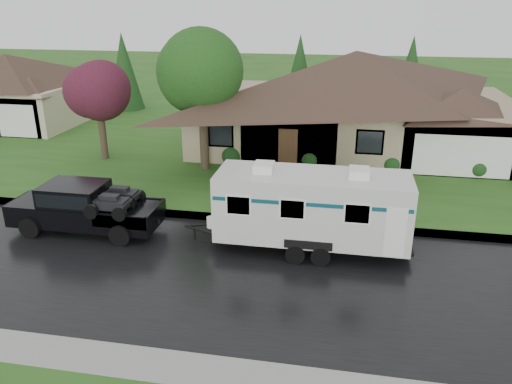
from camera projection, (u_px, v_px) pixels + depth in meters
ground at (291, 251)px, 17.97m from camera, size 140.00×140.00×0.00m
road at (284, 279)px, 16.14m from camera, size 140.00×8.00×0.01m
curb at (297, 223)px, 20.01m from camera, size 140.00×0.50×0.15m
lawn at (318, 141)px, 31.71m from camera, size 140.00×26.00×0.15m
house_main at (359, 89)px, 28.99m from camera, size 19.44×10.80×6.90m
house_far at (11, 83)px, 35.12m from camera, size 10.80×8.64×5.80m
tree_left_green at (202, 73)px, 24.56m from camera, size 4.31×4.31×7.14m
tree_red at (98, 91)px, 26.64m from camera, size 3.27×3.27×5.41m
shrub_row at (350, 160)px, 25.94m from camera, size 13.60×1.00×1.00m
pickup_truck at (83, 206)px, 19.21m from camera, size 5.74×2.18×1.91m
travel_trailer at (312, 206)px, 17.49m from camera, size 7.08×2.49×3.17m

